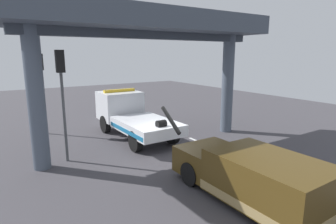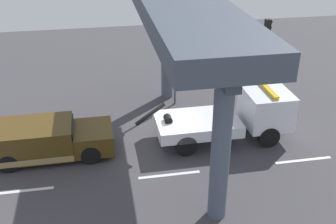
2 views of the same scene
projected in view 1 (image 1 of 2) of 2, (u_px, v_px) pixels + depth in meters
ground_plane at (165, 154)px, 12.91m from camera, size 60.00×40.00×0.10m
lane_stripe_west at (323, 192)px, 9.25m from camera, size 2.60×0.16×0.01m
lane_stripe_mid at (205, 144)px, 14.18m from camera, size 2.60×0.16×0.01m
lane_stripe_east at (148, 121)px, 19.11m from camera, size 2.60×0.16×0.01m
tow_truck_white at (130, 114)px, 15.68m from camera, size 7.26×2.44×2.46m
towed_van_green at (252, 177)px, 8.60m from camera, size 5.21×2.24×1.58m
overpass_structure at (150, 29)px, 12.78m from camera, size 3.60×12.14×6.45m
traffic_light_near at (61, 82)px, 11.31m from camera, size 0.39×0.32×4.68m
traffic_light_far at (41, 76)px, 15.43m from camera, size 0.39×0.32×4.54m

